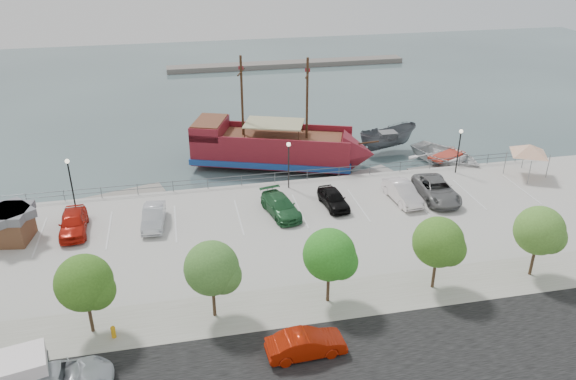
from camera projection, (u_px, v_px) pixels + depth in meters
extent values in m
plane|color=#384A4D|center=(306.00, 234.00, 44.35)|extent=(160.00, 160.00, 0.00)
cube|color=black|center=(376.00, 366.00, 29.81)|extent=(100.00, 8.00, 0.04)
cube|color=gray|center=(343.00, 299.00, 35.10)|extent=(100.00, 4.00, 0.05)
cylinder|color=#53595E|center=(286.00, 172.00, 50.37)|extent=(50.00, 0.06, 0.06)
cylinder|color=#53595E|center=(286.00, 176.00, 50.55)|extent=(50.00, 0.06, 0.06)
cube|color=#696058|center=(287.00, 64.00, 94.48)|extent=(40.00, 3.00, 0.80)
cube|color=maroon|center=(272.00, 149.00, 55.70)|extent=(16.20, 9.79, 2.52)
cube|color=navy|center=(273.00, 157.00, 56.06)|extent=(16.57, 10.16, 0.58)
cone|color=maroon|center=(359.00, 154.00, 54.64)|extent=(4.48, 5.42, 4.64)
cube|color=maroon|center=(210.00, 128.00, 55.64)|extent=(4.37, 5.53, 1.35)
cube|color=brown|center=(209.00, 121.00, 55.32)|extent=(4.05, 5.10, 0.12)
cube|color=brown|center=(277.00, 137.00, 55.07)|extent=(13.27, 8.26, 0.15)
cube|color=maroon|center=(276.00, 126.00, 57.08)|extent=(14.63, 5.42, 0.68)
cube|color=maroon|center=(268.00, 142.00, 52.94)|extent=(14.63, 5.42, 0.68)
cylinder|color=#382111|center=(307.00, 99.00, 53.01)|extent=(0.30, 0.30, 7.93)
cylinder|color=#382111|center=(242.00, 97.00, 53.79)|extent=(0.30, 0.30, 7.93)
cylinder|color=#382111|center=(307.00, 74.00, 51.95)|extent=(1.11, 2.78, 0.14)
cylinder|color=#382111|center=(241.00, 72.00, 52.73)|extent=(1.11, 2.78, 0.14)
cube|color=tan|center=(274.00, 123.00, 54.50)|extent=(6.52, 5.36, 0.12)
cylinder|color=#382111|center=(366.00, 143.00, 54.05)|extent=(2.32, 0.96, 0.57)
imported|color=#53575D|center=(387.00, 140.00, 59.43)|extent=(7.04, 3.73, 2.59)
imported|color=silver|center=(446.00, 158.00, 56.26)|extent=(8.32, 9.33, 1.59)
cube|color=gray|center=(121.00, 197.00, 49.66)|extent=(7.83, 4.30, 0.43)
cube|color=gray|center=(362.00, 176.00, 53.82)|extent=(6.52, 3.94, 0.36)
cube|color=slate|center=(439.00, 170.00, 55.28)|extent=(6.31, 2.39, 0.35)
cube|color=brown|center=(10.00, 228.00, 41.10)|extent=(3.12, 3.12, 2.00)
cube|color=slate|center=(6.00, 214.00, 40.57)|extent=(3.53, 3.53, 0.64)
cylinder|color=slate|center=(505.00, 163.00, 51.91)|extent=(0.09, 0.09, 2.22)
cylinder|color=slate|center=(524.00, 157.00, 53.15)|extent=(0.09, 0.09, 2.22)
cylinder|color=slate|center=(529.00, 172.00, 49.90)|extent=(0.09, 0.09, 2.22)
cylinder|color=slate|center=(548.00, 166.00, 51.14)|extent=(0.09, 0.09, 2.22)
pyramid|color=white|center=(530.00, 144.00, 50.67)|extent=(5.44, 5.44, 0.91)
imported|color=#A2A9AF|center=(58.00, 380.00, 27.90)|extent=(5.52, 2.71, 1.51)
imported|color=#A31A05|center=(306.00, 344.00, 30.33)|extent=(4.43, 1.75, 1.44)
cylinder|color=orange|center=(114.00, 333.00, 31.71)|extent=(0.26, 0.26, 0.65)
sphere|color=orange|center=(113.00, 328.00, 31.56)|extent=(0.28, 0.28, 0.28)
cylinder|color=black|center=(72.00, 185.00, 45.44)|extent=(0.12, 0.12, 4.00)
sphere|color=#FFF2CC|center=(67.00, 161.00, 44.53)|extent=(0.36, 0.36, 0.36)
cylinder|color=black|center=(289.00, 167.00, 48.77)|extent=(0.12, 0.12, 4.00)
sphere|color=#FFF2CC|center=(289.00, 144.00, 47.86)|extent=(0.36, 0.36, 0.36)
cylinder|color=black|center=(458.00, 153.00, 51.73)|extent=(0.12, 0.12, 4.00)
sphere|color=#FFF2CC|center=(461.00, 131.00, 50.81)|extent=(0.36, 0.36, 0.36)
cylinder|color=#473321|center=(90.00, 316.00, 31.85)|extent=(0.20, 0.20, 2.20)
sphere|color=#335F1A|center=(84.00, 283.00, 30.85)|extent=(3.20, 3.20, 3.20)
sphere|color=#335F1A|center=(96.00, 290.00, 30.87)|extent=(2.20, 2.20, 2.20)
cylinder|color=#473321|center=(214.00, 301.00, 33.15)|extent=(0.20, 0.20, 2.20)
sphere|color=#3D6A29|center=(212.00, 268.00, 32.14)|extent=(3.20, 3.20, 3.20)
sphere|color=#3D6A29|center=(223.00, 276.00, 32.17)|extent=(2.20, 2.20, 2.20)
cylinder|color=#473321|center=(328.00, 286.00, 34.44)|extent=(0.20, 0.20, 2.20)
sphere|color=#28721D|center=(329.00, 255.00, 33.44)|extent=(3.20, 3.20, 3.20)
sphere|color=#28721D|center=(340.00, 262.00, 33.46)|extent=(2.20, 2.20, 2.20)
cylinder|color=#473321|center=(434.00, 273.00, 35.73)|extent=(0.20, 0.20, 2.20)
sphere|color=#3C6C1F|center=(438.00, 242.00, 34.73)|extent=(3.20, 3.20, 3.20)
sphere|color=#3C6C1F|center=(449.00, 249.00, 34.75)|extent=(2.20, 2.20, 2.20)
cylinder|color=#473321|center=(532.00, 261.00, 37.03)|extent=(0.20, 0.20, 2.20)
sphere|color=#49792A|center=(539.00, 230.00, 36.03)|extent=(3.20, 3.20, 3.20)
sphere|color=#49792A|center=(549.00, 237.00, 36.05)|extent=(2.20, 2.20, 2.20)
imported|color=red|center=(73.00, 223.00, 42.25)|extent=(2.20, 4.91, 1.64)
imported|color=silver|center=(154.00, 217.00, 43.26)|extent=(1.91, 4.55, 1.46)
imported|color=#245E32|center=(281.00, 206.00, 44.90)|extent=(3.04, 5.34, 1.46)
imported|color=black|center=(334.00, 198.00, 46.13)|extent=(2.09, 4.34, 1.43)
imported|color=white|center=(402.00, 192.00, 47.00)|extent=(2.04, 4.92, 1.58)
imported|color=slate|center=(437.00, 190.00, 47.40)|extent=(2.99, 5.95, 1.62)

